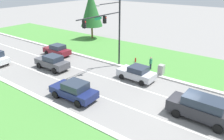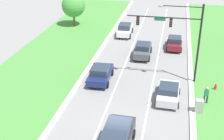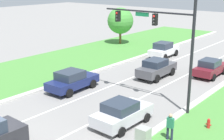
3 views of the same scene
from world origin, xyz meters
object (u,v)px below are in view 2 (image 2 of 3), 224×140
at_px(pedestrian, 206,95).
at_px(traffic_signal_mast, 179,31).
at_px(charcoal_suv, 117,138).
at_px(utility_cabinet, 199,106).
at_px(graphite_sedan, 143,50).
at_px(fire_hydrant, 215,87).
at_px(white_sedan, 125,30).
at_px(oak_near_left_tree, 73,6).
at_px(silver_sedan, 168,92).
at_px(burgundy_sedan, 175,43).
at_px(navy_sedan, 101,74).

bearing_deg(pedestrian, traffic_signal_mast, -58.35).
xyz_separation_m(charcoal_suv, utility_cabinet, (6.04, 6.22, -0.39)).
bearing_deg(graphite_sedan, traffic_signal_mast, -55.78).
distance_m(graphite_sedan, fire_hydrant, 10.73).
distance_m(white_sedan, oak_near_left_tree, 9.43).
xyz_separation_m(white_sedan, pedestrian, (10.39, -17.23, 0.03)).
bearing_deg(silver_sedan, charcoal_suv, -111.41).
height_order(burgundy_sedan, utility_cabinet, burgundy_sedan).
distance_m(burgundy_sedan, pedestrian, 13.82).
bearing_deg(white_sedan, traffic_signal_mast, -62.31).
bearing_deg(burgundy_sedan, traffic_signal_mast, -88.68).
bearing_deg(oak_near_left_tree, fire_hydrant, -40.58).
height_order(burgundy_sedan, oak_near_left_tree, oak_near_left_tree).
distance_m(navy_sedan, utility_cabinet, 10.60).
relative_size(traffic_signal_mast, fire_hydrant, 11.69).
distance_m(graphite_sedan, utility_cabinet, 13.18).
relative_size(navy_sedan, graphite_sedan, 1.00).
relative_size(silver_sedan, pedestrian, 2.49).
height_order(navy_sedan, charcoal_suv, charcoal_suv).
height_order(silver_sedan, utility_cabinet, silver_sedan).
bearing_deg(charcoal_suv, graphite_sedan, 91.60).
xyz_separation_m(navy_sedan, silver_sedan, (7.06, -2.48, -0.06)).
bearing_deg(traffic_signal_mast, navy_sedan, -167.63).
height_order(navy_sedan, pedestrian, navy_sedan).
height_order(white_sedan, pedestrian, white_sedan).
relative_size(traffic_signal_mast, white_sedan, 1.79).
distance_m(white_sedan, silver_sedan, 18.66).
height_order(white_sedan, fire_hydrant, white_sedan).
bearing_deg(burgundy_sedan, pedestrian, -77.18).
relative_size(charcoal_suv, oak_near_left_tree, 1.00).
distance_m(navy_sedan, fire_hydrant, 11.57).
height_order(utility_cabinet, oak_near_left_tree, oak_near_left_tree).
distance_m(white_sedan, pedestrian, 20.12).
bearing_deg(traffic_signal_mast, white_sedan, 119.73).
relative_size(white_sedan, pedestrian, 2.71).
distance_m(traffic_signal_mast, oak_near_left_tree, 22.85).
distance_m(utility_cabinet, oak_near_left_tree, 28.64).
distance_m(graphite_sedan, silver_sedan, 10.56).
xyz_separation_m(traffic_signal_mast, charcoal_suv, (-3.83, -12.02, -4.38)).
bearing_deg(charcoal_suv, burgundy_sedan, 81.54).
relative_size(silver_sedan, utility_cabinet, 3.28).
xyz_separation_m(charcoal_suv, fire_hydrant, (7.84, 10.75, -0.69)).
height_order(graphite_sedan, burgundy_sedan, graphite_sedan).
xyz_separation_m(navy_sedan, charcoal_suv, (3.71, -10.36, 0.17)).
xyz_separation_m(pedestrian, fire_hydrant, (1.12, 2.81, -0.59)).
height_order(silver_sedan, oak_near_left_tree, oak_near_left_tree).
bearing_deg(traffic_signal_mast, graphite_sedan, 124.75).
relative_size(white_sedan, utility_cabinet, 3.56).
relative_size(graphite_sedan, fire_hydrant, 6.64).
bearing_deg(utility_cabinet, burgundy_sedan, 99.35).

